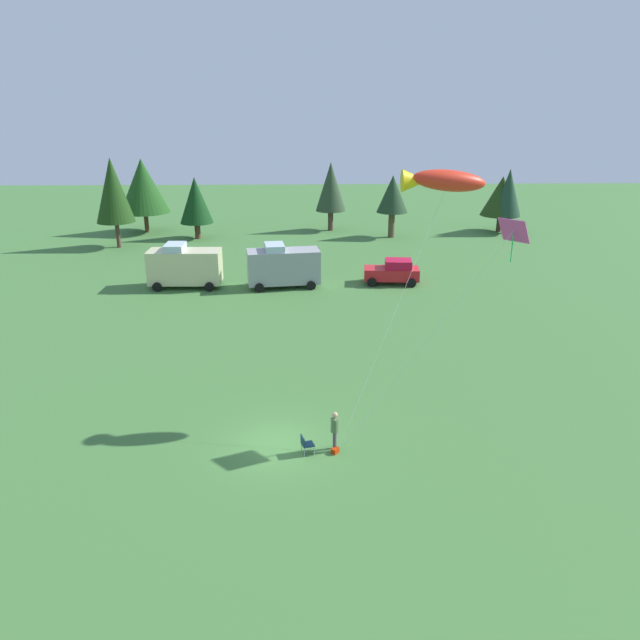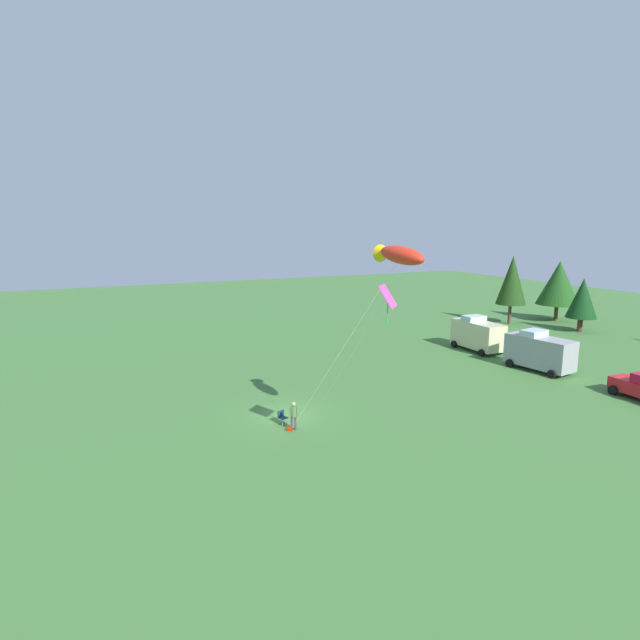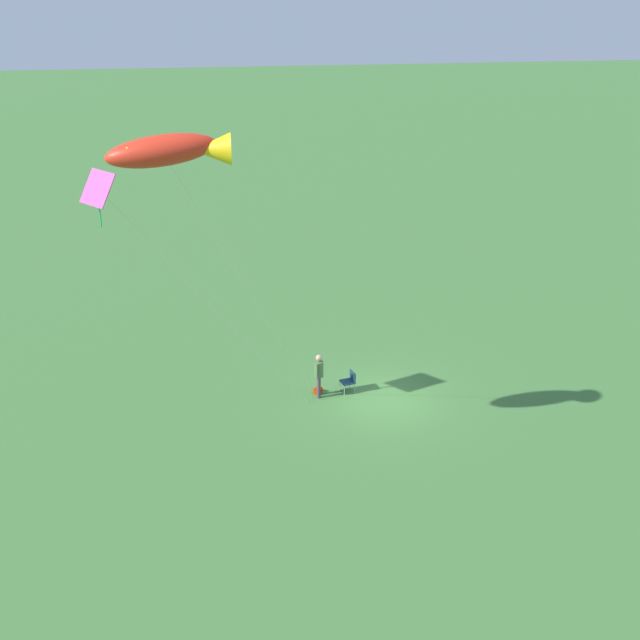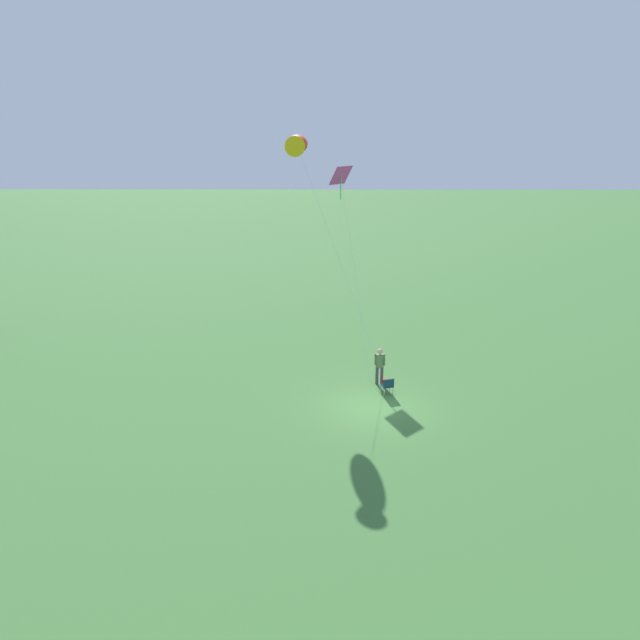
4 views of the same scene
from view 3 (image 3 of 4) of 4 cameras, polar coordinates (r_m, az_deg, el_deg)
name	(u,v)px [view 3 (image 3 of 4)]	position (r m, az deg, el deg)	size (l,w,h in m)	color
ground_plane	(384,399)	(33.57, 4.10, -5.07)	(160.00, 160.00, 0.00)	#3E6E34
person_kite_flyer	(319,372)	(33.19, -0.08, -3.37)	(0.38, 0.50, 1.74)	#483B47
folding_chair	(350,380)	(33.81, 1.90, -3.85)	(0.60, 0.60, 0.82)	#133144
backpack_on_grass	(318,390)	(33.85, -0.13, -4.53)	(0.32, 0.22, 0.22)	#B52905
kite_large_fish	(173,150)	(26.02, -9.37, 10.66)	(6.53, 4.86, 11.06)	red
kite_diamond_rainbow	(102,194)	(28.88, -13.77, 7.84)	(7.33, 1.94, 9.29)	#D2409B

